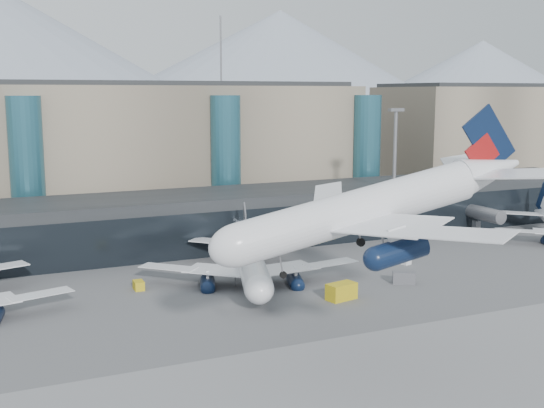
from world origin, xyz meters
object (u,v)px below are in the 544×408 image
Objects in this scene: lightmast_mid at (394,167)px; veh_d at (407,244)px; veh_b at (139,285)px; veh_h at (341,291)px; jet_parked_mid at (250,253)px; veh_c at (404,278)px; hero_jet at (387,193)px; veh_g at (403,260)px.

lightmast_mid is 15.52m from veh_d.
veh_b is 0.54× the size of veh_h.
jet_parked_mid is 15.58× the size of veh_b.
veh_h is (-12.65, -3.10, 0.24)m from veh_c.
hero_jet is 60.03m from veh_d.
lightmast_mid is 23.53m from veh_g.
lightmast_mid reaches higher than veh_d.
veh_b is at bearing -165.75° from lightmast_mid.
hero_jet is (-36.99, -52.70, 4.11)m from lightmast_mid.
lightmast_mid is 64.52m from hero_jet.
veh_b is 0.92× the size of veh_g.
veh_d is (35.17, 45.33, -17.65)m from hero_jet.
veh_g is at bearing -74.21° from jet_parked_mid.
veh_b is at bearing -168.95° from veh_c.
veh_c reaches higher than veh_d.
jet_parked_mid is 17.35m from veh_b.
hero_jet is at bearing -162.33° from jet_parked_mid.
veh_b is (-16.84, 2.04, -3.65)m from jet_parked_mid.
veh_h is (8.15, 22.70, -17.37)m from hero_jet.
jet_parked_mid is at bearing 161.83° from veh_d.
veh_c is 12.30m from veh_g.
jet_parked_mid is at bearing -95.20° from veh_b.
veh_g is (6.97, 10.13, -0.20)m from veh_c.
hero_jet reaches higher than veh_d.
veh_b is 29.65m from veh_h.
veh_b is at bearing 101.22° from jet_parked_mid.
jet_parked_mid reaches higher than veh_b.
lightmast_mid is 34.17m from veh_c.
hero_jet is at bearing -53.72° from veh_g.
jet_parked_mid is 14.31× the size of veh_g.
veh_d is at bearing -103.87° from lightmast_mid.
jet_parked_mid is 16.67m from veh_h.
veh_h is at bearing -133.87° from lightmast_mid.
lightmast_mid is 6.08× the size of veh_h.
veh_c is at bearing -121.05° from lightmast_mid.
jet_parked_mid reaches higher than veh_g.
veh_b is 0.69× the size of veh_c.
lightmast_mid is 0.72× the size of jet_parked_mid.
hero_jet reaches higher than jet_parked_mid.
veh_g is (27.77, 35.93, -17.81)m from hero_jet.
veh_g is 0.59× the size of veh_h.
veh_c is (20.50, -11.26, -3.38)m from jet_parked_mid.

